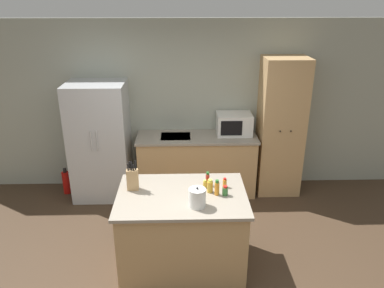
{
  "coord_description": "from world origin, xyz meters",
  "views": [
    {
      "loc": [
        0.09,
        -3.23,
        2.94
      ],
      "look_at": [
        0.21,
        1.4,
        1.05
      ],
      "focal_mm": 35.0,
      "sensor_mm": 36.0,
      "label": 1
    }
  ],
  "objects": [
    {
      "name": "fire_extinguisher",
      "position": [
        -1.73,
        2.0,
        0.19
      ],
      "size": [
        0.11,
        0.11,
        0.42
      ],
      "color": "red",
      "rests_on": "ground_plane"
    },
    {
      "name": "spice_bottle_green_herb",
      "position": [
        0.45,
        0.25,
        1.01
      ],
      "size": [
        0.05,
        0.05,
        0.17
      ],
      "color": "orange",
      "rests_on": "kitchen_island"
    },
    {
      "name": "kettle",
      "position": [
        0.23,
        0.03,
        1.03
      ],
      "size": [
        0.17,
        0.17,
        0.22
      ],
      "color": "white",
      "rests_on": "kitchen_island"
    },
    {
      "name": "ground_plane",
      "position": [
        0.0,
        0.0,
        0.0
      ],
      "size": [
        14.0,
        14.0,
        0.0
      ],
      "primitive_type": "plane",
      "color": "#423021"
    },
    {
      "name": "kitchen_island",
      "position": [
        0.07,
        0.27,
        0.47
      ],
      "size": [
        1.39,
        0.97,
        0.93
      ],
      "color": "tan",
      "rests_on": "ground_plane"
    },
    {
      "name": "spice_bottle_orange_cap",
      "position": [
        0.53,
        0.24,
        0.98
      ],
      "size": [
        0.06,
        0.06,
        0.11
      ],
      "color": "#337033",
      "rests_on": "kitchen_island"
    },
    {
      "name": "wall_back",
      "position": [
        0.0,
        2.33,
        1.3
      ],
      "size": [
        7.2,
        0.06,
        2.6
      ],
      "color": "#9EA393",
      "rests_on": "ground_plane"
    },
    {
      "name": "spice_bottle_tall_dark",
      "position": [
        0.55,
        0.42,
        0.98
      ],
      "size": [
        0.04,
        0.04,
        0.11
      ],
      "color": "orange",
      "rests_on": "kitchen_island"
    },
    {
      "name": "spice_bottle_short_red",
      "position": [
        0.38,
        0.31,
        1.0
      ],
      "size": [
        0.06,
        0.06,
        0.15
      ],
      "color": "gold",
      "rests_on": "kitchen_island"
    },
    {
      "name": "spice_bottle_pale_salt",
      "position": [
        0.36,
        0.47,
        1.01
      ],
      "size": [
        0.04,
        0.04,
        0.16
      ],
      "color": "#B2281E",
      "rests_on": "kitchen_island"
    },
    {
      "name": "back_counter",
      "position": [
        0.3,
        2.0,
        0.47
      ],
      "size": [
        1.8,
        0.63,
        0.93
      ],
      "color": "tan",
      "rests_on": "ground_plane"
    },
    {
      "name": "refrigerator",
      "position": [
        -1.14,
        1.96,
        0.88
      ],
      "size": [
        0.84,
        0.7,
        1.76
      ],
      "color": "#B7BABC",
      "rests_on": "ground_plane"
    },
    {
      "name": "spice_bottle_amber_oil",
      "position": [
        0.33,
        0.41,
        0.97
      ],
      "size": [
        0.04,
        0.04,
        0.09
      ],
      "color": "gold",
      "rests_on": "kitchen_island"
    },
    {
      "name": "knife_block",
      "position": [
        -0.46,
        0.39,
        1.06
      ],
      "size": [
        0.12,
        0.08,
        0.34
      ],
      "color": "tan",
      "rests_on": "kitchen_island"
    },
    {
      "name": "microwave",
      "position": [
        0.87,
        2.09,
        1.09
      ],
      "size": [
        0.52,
        0.39,
        0.32
      ],
      "color": "white",
      "rests_on": "back_counter"
    },
    {
      "name": "pantry_cabinet",
      "position": [
        1.56,
        2.03,
        1.05
      ],
      "size": [
        0.64,
        0.56,
        2.09
      ],
      "color": "tan",
      "rests_on": "ground_plane"
    }
  ]
}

